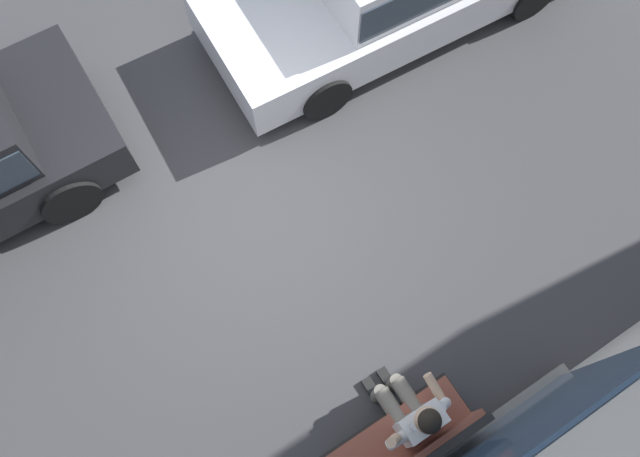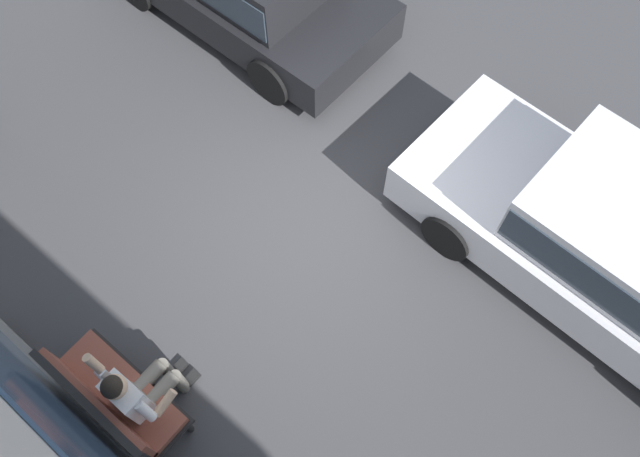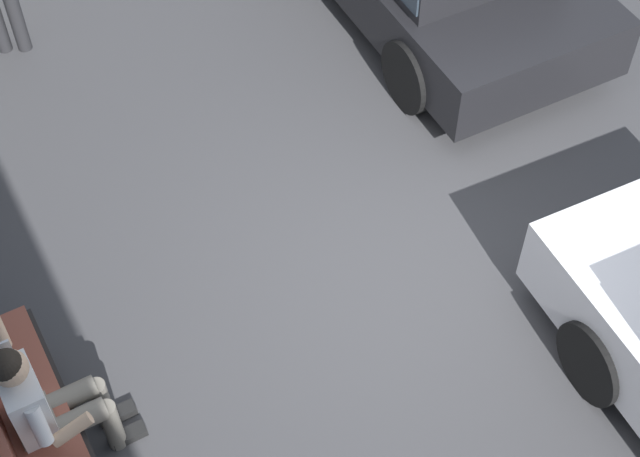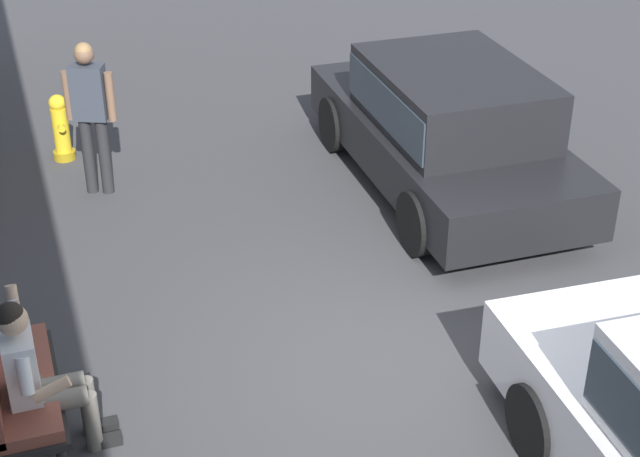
{
  "view_description": "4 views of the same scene",
  "coord_description": "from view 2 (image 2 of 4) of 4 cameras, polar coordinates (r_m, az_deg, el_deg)",
  "views": [
    {
      "loc": [
        0.84,
        2.6,
        6.39
      ],
      "look_at": [
        -0.28,
        0.85,
        0.97
      ],
      "focal_mm": 35.0,
      "sensor_mm": 36.0,
      "label": 1
    },
    {
      "loc": [
        -2.18,
        2.6,
        6.5
      ],
      "look_at": [
        -0.43,
        0.47,
        1.1
      ],
      "focal_mm": 35.0,
      "sensor_mm": 36.0,
      "label": 2
    },
    {
      "loc": [
        -3.41,
        2.6,
        6.05
      ],
      "look_at": [
        0.17,
        0.62,
        0.89
      ],
      "focal_mm": 55.0,
      "sensor_mm": 36.0,
      "label": 3
    },
    {
      "loc": [
        -5.98,
        2.6,
        5.06
      ],
      "look_at": [
        0.41,
        0.37,
        1.2
      ],
      "focal_mm": 55.0,
      "sensor_mm": 36.0,
      "label": 4
    }
  ],
  "objects": [
    {
      "name": "person_on_phone",
      "position": [
        6.17,
        -16.26,
        -14.06
      ],
      "size": [
        0.73,
        0.74,
        1.33
      ],
      "color": "#6B665B",
      "rests_on": "ground_plane"
    },
    {
      "name": "ground_plane",
      "position": [
        7.33,
        -0.29,
        0.51
      ],
      "size": [
        60.0,
        60.0,
        0.0
      ],
      "primitive_type": "plane",
      "color": "#38383A"
    },
    {
      "name": "parked_car_near",
      "position": [
        7.02,
        26.43,
        -1.88
      ],
      "size": [
        4.79,
        2.05,
        1.47
      ],
      "color": "silver",
      "rests_on": "ground_plane"
    },
    {
      "name": "bench",
      "position": [
        6.37,
        -18.6,
        -14.58
      ],
      "size": [
        1.42,
        0.55,
        1.0
      ],
      "color": "black",
      "rests_on": "ground_plane"
    }
  ]
}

